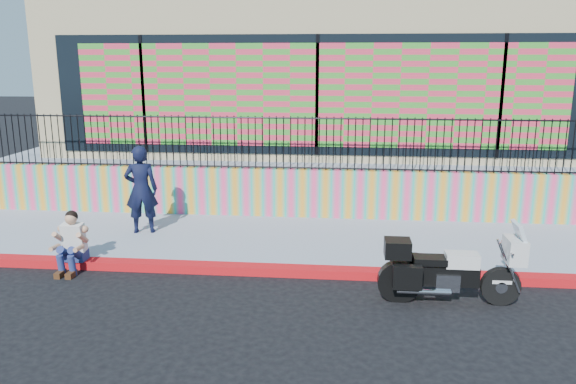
# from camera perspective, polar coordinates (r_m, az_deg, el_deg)

# --- Properties ---
(ground) EXTENTS (90.00, 90.00, 0.00)m
(ground) POSITION_cam_1_polar(r_m,az_deg,el_deg) (9.93, 1.62, -8.46)
(ground) COLOR black
(ground) RESTS_ON ground
(red_curb) EXTENTS (16.00, 0.30, 0.15)m
(red_curb) POSITION_cam_1_polar(r_m,az_deg,el_deg) (9.91, 1.62, -8.05)
(red_curb) COLOR #B20C0E
(red_curb) RESTS_ON ground
(sidewalk) EXTENTS (16.00, 3.00, 0.15)m
(sidewalk) POSITION_cam_1_polar(r_m,az_deg,el_deg) (11.46, 2.21, -5.05)
(sidewalk) COLOR #858CA0
(sidewalk) RESTS_ON ground
(mural_wall) EXTENTS (16.00, 0.20, 1.10)m
(mural_wall) POSITION_cam_1_polar(r_m,az_deg,el_deg) (12.82, 2.67, -0.14)
(mural_wall) COLOR #FF437E
(mural_wall) RESTS_ON sidewalk
(metal_fence) EXTENTS (15.80, 0.04, 1.20)m
(metal_fence) POSITION_cam_1_polar(r_m,az_deg,el_deg) (12.60, 2.73, 4.95)
(metal_fence) COLOR black
(metal_fence) RESTS_ON mural_wall
(elevated_platform) EXTENTS (16.00, 10.00, 1.25)m
(elevated_platform) POSITION_cam_1_polar(r_m,az_deg,el_deg) (17.83, 3.54, 3.45)
(elevated_platform) COLOR #858CA0
(elevated_platform) RESTS_ON ground
(storefront_building) EXTENTS (14.00, 8.06, 4.00)m
(storefront_building) POSITION_cam_1_polar(r_m,az_deg,el_deg) (17.35, 3.63, 11.89)
(storefront_building) COLOR tan
(storefront_building) RESTS_ON elevated_platform
(police_motorcycle) EXTENTS (2.13, 0.71, 1.33)m
(police_motorcycle) POSITION_cam_1_polar(r_m,az_deg,el_deg) (9.03, 15.90, -7.49)
(police_motorcycle) COLOR black
(police_motorcycle) RESTS_ON ground
(police_officer) EXTENTS (0.75, 0.58, 1.83)m
(police_officer) POSITION_cam_1_polar(r_m,az_deg,el_deg) (11.97, -14.69, 0.25)
(police_officer) COLOR black
(police_officer) RESTS_ON sidewalk
(seated_man) EXTENTS (0.54, 0.71, 1.06)m
(seated_man) POSITION_cam_1_polar(r_m,az_deg,el_deg) (10.66, -21.22, -5.29)
(seated_man) COLOR navy
(seated_man) RESTS_ON ground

